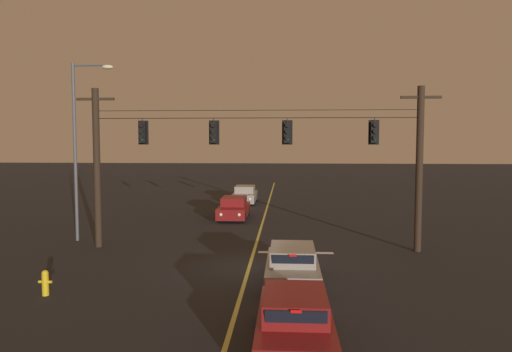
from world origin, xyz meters
TOP-DOWN VIEW (x-y plane):
  - ground_plane at (0.00, 0.00)m, footprint 180.00×180.00m
  - lane_centre_stripe at (0.00, 9.35)m, footprint 0.14×60.00m
  - stop_bar_paint at (1.90, 2.75)m, footprint 3.40×0.36m
  - signal_span_assembly at (-0.00, 3.35)m, footprint 16.70×0.32m
  - traffic_light_leftmost at (-5.24, 3.33)m, footprint 0.48×0.41m
  - traffic_light_left_inner at (-1.89, 3.33)m, footprint 0.48×0.41m
  - traffic_light_centre at (1.49, 3.33)m, footprint 0.48×0.41m
  - traffic_light_right_inner at (5.42, 3.33)m, footprint 0.48×0.41m
  - car_waiting_near_lane at (1.69, -2.15)m, footprint 1.80×4.33m
  - car_oncoming_lead at (-1.95, 12.22)m, footprint 1.80×4.42m
  - car_oncoming_trailing at (-1.92, 20.09)m, footprint 1.80×4.42m
  - car_waiting_second_near at (1.70, -7.25)m, footprint 1.80×4.33m
  - street_lamp_corner at (-8.80, 4.68)m, footprint 2.11×0.30m
  - fire_hydrant at (-6.36, -3.82)m, footprint 0.44×0.22m

SIDE VIEW (x-z plane):
  - ground_plane at x=0.00m, z-range 0.00..0.00m
  - lane_centre_stripe at x=0.00m, z-range 0.00..0.01m
  - stop_bar_paint at x=1.90m, z-range 0.00..0.01m
  - fire_hydrant at x=-6.36m, z-range 0.02..0.86m
  - car_oncoming_lead at x=-1.95m, z-range -0.05..1.34m
  - car_oncoming_trailing at x=-1.92m, z-range -0.05..1.34m
  - car_waiting_near_lane at x=1.69m, z-range -0.05..1.34m
  - car_waiting_second_near at x=1.70m, z-range -0.05..1.34m
  - signal_span_assembly at x=0.00m, z-range 0.15..7.63m
  - street_lamp_corner at x=-8.80m, z-range 0.83..9.70m
  - traffic_light_leftmost at x=-5.24m, z-range 4.82..6.04m
  - traffic_light_left_inner at x=-1.89m, z-range 4.82..6.04m
  - traffic_light_centre at x=1.49m, z-range 4.82..6.04m
  - traffic_light_right_inner at x=5.42m, z-range 4.82..6.04m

